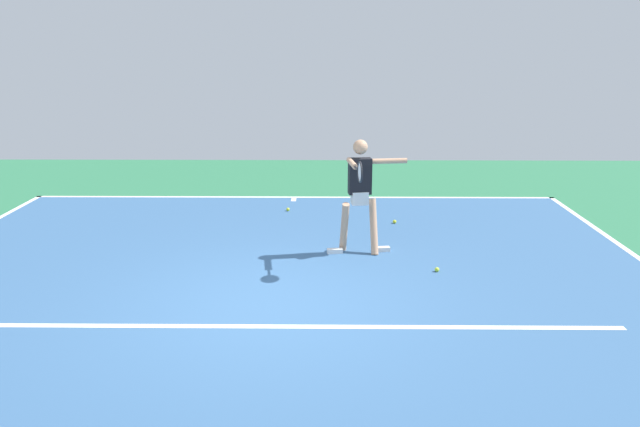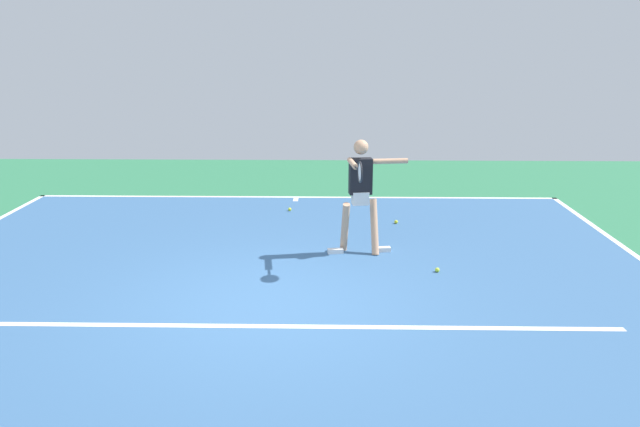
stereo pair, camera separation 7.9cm
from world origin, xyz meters
name	(u,v)px [view 2 (the right image)]	position (x,y,z in m)	size (l,w,h in m)	color
ground_plane	(271,304)	(0.00, 0.00, 0.00)	(19.65, 19.65, 0.00)	#2D754C
court_surface	(271,304)	(0.00, 0.00, 0.00)	(10.91, 11.20, 0.00)	#38608E
court_line_baseline_near	(296,197)	(0.00, -5.55, 0.00)	(10.91, 0.10, 0.01)	white
court_line_service	(266,326)	(0.00, 0.63, 0.00)	(8.18, 0.10, 0.01)	white
court_line_centre_mark	(296,199)	(0.00, -5.35, 0.00)	(0.10, 0.30, 0.01)	white
tennis_player	(361,189)	(-1.19, -1.97, 1.01)	(1.21, 1.29, 1.78)	tan
tennis_ball_far_corner	(437,270)	(-2.25, -1.17, 0.03)	(0.07, 0.07, 0.07)	#C6E53D
tennis_ball_centre_court	(396,222)	(-1.91, -3.61, 0.03)	(0.07, 0.07, 0.07)	yellow
tennis_ball_near_service_line	(290,209)	(0.06, -4.44, 0.03)	(0.07, 0.07, 0.07)	#CCE033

